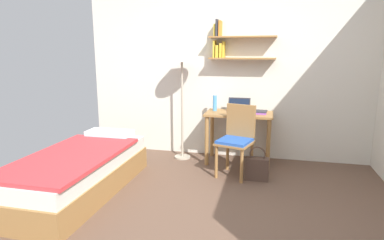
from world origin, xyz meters
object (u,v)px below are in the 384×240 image
at_px(desk, 239,123).
at_px(water_bottle, 215,103).
at_px(standing_lamp, 182,59).
at_px(desk_chair, 237,137).
at_px(book_stack, 261,112).
at_px(bed, 79,172).
at_px(handbag, 257,168).
at_px(laptop, 239,108).

xyz_separation_m(desk, water_bottle, (-0.36, 0.08, 0.26)).
bearing_deg(water_bottle, standing_lamp, -171.59).
bearing_deg(desk_chair, water_bottle, 124.47).
relative_size(desk_chair, book_stack, 4.02).
height_order(desk_chair, book_stack, desk_chair).
xyz_separation_m(bed, desk_chair, (1.67, 0.96, 0.26)).
height_order(desk, water_bottle, water_bottle).
distance_m(water_bottle, handbag, 1.17).
bearing_deg(desk, handbag, -63.97).
height_order(laptop, water_bottle, water_bottle).
relative_size(desk, handbag, 2.17).
distance_m(desk_chair, laptop, 0.63).
relative_size(desk_chair, laptop, 2.85).
distance_m(laptop, book_stack, 0.32).
bearing_deg(book_stack, standing_lamp, -179.18).
bearing_deg(laptop, bed, -137.15).
relative_size(laptop, handbag, 0.74).
bearing_deg(desk, bed, -138.82).
height_order(bed, standing_lamp, standing_lamp).
distance_m(desk, book_stack, 0.34).
distance_m(standing_lamp, book_stack, 1.34).
relative_size(water_bottle, book_stack, 1.00).
relative_size(bed, water_bottle, 8.75).
bearing_deg(bed, book_stack, 36.95).
bearing_deg(bed, laptop, 42.85).
bearing_deg(water_bottle, bed, -130.33).
distance_m(desk, standing_lamp, 1.22).
relative_size(bed, desk, 2.11).
bearing_deg(desk_chair, handbag, -24.31).
relative_size(standing_lamp, laptop, 5.21).
xyz_separation_m(bed, handbag, (1.95, 0.84, -0.09)).
bearing_deg(laptop, standing_lamp, -175.11).
distance_m(laptop, handbag, 0.98).
xyz_separation_m(standing_lamp, water_bottle, (0.47, 0.07, -0.62)).
distance_m(bed, book_stack, 2.49).
distance_m(bed, laptop, 2.30).
bearing_deg(laptop, handbag, -65.66).
bearing_deg(laptop, desk_chair, -86.52).
bearing_deg(standing_lamp, bed, -119.45).
bearing_deg(handbag, desk_chair, 155.69).
bearing_deg(desk, desk_chair, -87.45).
bearing_deg(laptop, water_bottle, -179.92).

